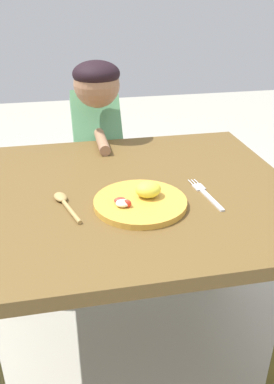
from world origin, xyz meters
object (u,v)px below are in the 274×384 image
(person, at_px, (98,161))
(fork, at_px, (206,194))
(plate, at_px, (141,201))
(spoon, at_px, (64,202))

(person, bearing_deg, fork, 110.86)
(plate, relative_size, spoon, 1.45)
(person, bearing_deg, spoon, 75.95)
(fork, height_order, person, person)
(fork, bearing_deg, person, 14.40)
(spoon, bearing_deg, fork, -110.47)
(plate, distance_m, fork, 0.21)
(plate, distance_m, spoon, 0.23)
(spoon, relative_size, person, 0.18)
(plate, bearing_deg, fork, 6.51)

